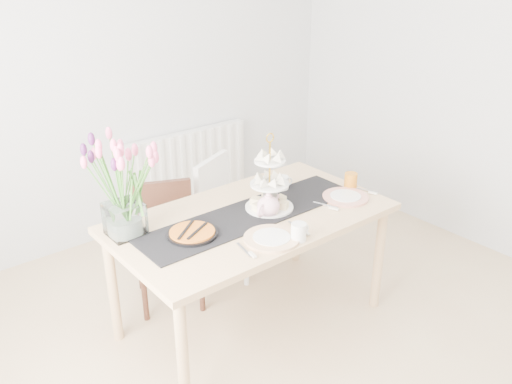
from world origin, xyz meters
TOP-DOWN VIEW (x-y plane):
  - room_shell at (0.00, 0.00)m, footprint 4.50×4.50m
  - radiator at (0.50, 2.19)m, footprint 1.20×0.08m
  - dining_table at (-0.02, 0.64)m, footprint 1.60×0.90m
  - chair_brown at (-0.26, 1.23)m, footprint 0.51×0.51m
  - chair_white at (0.26, 1.29)m, footprint 0.54×0.54m
  - table_runner at (-0.02, 0.64)m, footprint 1.40×0.35m
  - tulip_vase at (-0.69, 0.88)m, footprint 0.66×0.66m
  - cake_stand at (0.11, 0.63)m, footprint 0.28×0.28m
  - teapot at (0.04, 0.56)m, footprint 0.25×0.23m
  - cream_jug at (0.35, 0.79)m, footprint 0.11×0.11m
  - tart_tin at (-0.43, 0.63)m, footprint 0.27×0.27m
  - mug_grey at (0.11, 0.62)m, footprint 0.11×0.11m
  - mug_white at (-0.01, 0.25)m, footprint 0.08×0.08m
  - mug_orange at (0.72, 0.54)m, footprint 0.12×0.12m
  - plate_left at (-0.12, 0.34)m, footprint 0.35×0.35m
  - plate_right at (0.57, 0.45)m, footprint 0.36×0.36m

SIDE VIEW (x-z plane):
  - radiator at x=0.50m, z-range 0.15..0.75m
  - chair_brown at x=-0.26m, z-range 0.06..0.84m
  - chair_white at x=0.26m, z-range 0.06..0.89m
  - dining_table at x=-0.02m, z-range 0.30..1.05m
  - table_runner at x=-0.02m, z-range 0.75..0.76m
  - plate_right at x=0.57m, z-range 0.75..0.76m
  - plate_left at x=-0.12m, z-range 0.75..0.77m
  - tart_tin at x=-0.43m, z-range 0.75..0.78m
  - cream_jug at x=0.35m, z-range 0.75..0.84m
  - mug_white at x=-0.01m, z-range 0.75..0.85m
  - mug_orange at x=0.72m, z-range 0.75..0.85m
  - mug_grey at x=0.11m, z-range 0.75..0.85m
  - teapot at x=0.04m, z-range 0.75..0.89m
  - cake_stand at x=0.11m, z-range 0.66..1.08m
  - tulip_vase at x=-0.69m, z-range 0.83..1.40m
  - room_shell at x=0.00m, z-range -0.95..3.55m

